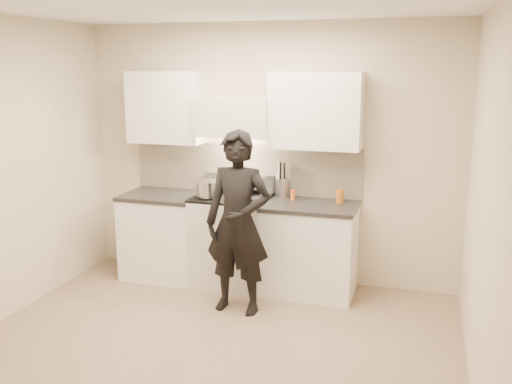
% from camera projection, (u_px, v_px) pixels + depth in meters
% --- Properties ---
extents(ground_plane, '(4.00, 4.00, 0.00)m').
position_uv_depth(ground_plane, '(210.00, 348.00, 4.66)').
color(ground_plane, '#8B7155').
extents(room_shell, '(4.04, 3.54, 2.70)m').
position_uv_depth(room_shell, '(216.00, 148.00, 4.67)').
color(room_shell, '#C1B29A').
rests_on(room_shell, ground).
extents(stove, '(0.76, 0.65, 0.96)m').
position_uv_depth(stove, '(232.00, 240.00, 5.97)').
color(stove, silver).
rests_on(stove, ground).
extents(counter_right, '(0.92, 0.67, 0.92)m').
position_uv_depth(counter_right, '(310.00, 248.00, 5.74)').
color(counter_right, white).
rests_on(counter_right, ground).
extents(counter_left, '(0.82, 0.67, 0.92)m').
position_uv_depth(counter_left, '(164.00, 235.00, 6.19)').
color(counter_left, white).
rests_on(counter_left, ground).
extents(wok, '(0.37, 0.45, 0.29)m').
position_uv_depth(wok, '(246.00, 183.00, 5.94)').
color(wok, '#AAAAB3').
rests_on(wok, stove).
extents(stock_pot, '(0.33, 0.31, 0.16)m').
position_uv_depth(stock_pot, '(208.00, 189.00, 5.78)').
color(stock_pot, '#AAAAB3').
rests_on(stock_pot, stove).
extents(utensil_crock, '(0.14, 0.14, 0.37)m').
position_uv_depth(utensil_crock, '(282.00, 186.00, 5.92)').
color(utensil_crock, '#A3A3A3').
rests_on(utensil_crock, counter_right).
extents(spice_jar, '(0.05, 0.05, 0.10)m').
position_uv_depth(spice_jar, '(293.00, 195.00, 5.81)').
color(spice_jar, orange).
rests_on(spice_jar, counter_right).
extents(oil_glass, '(0.08, 0.08, 0.14)m').
position_uv_depth(oil_glass, '(340.00, 196.00, 5.66)').
color(oil_glass, '#A35A17').
rests_on(oil_glass, counter_right).
extents(person, '(0.65, 0.45, 1.70)m').
position_uv_depth(person, '(238.00, 223.00, 5.21)').
color(person, black).
rests_on(person, ground).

